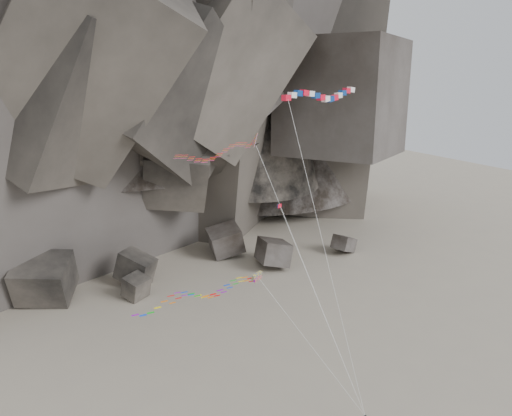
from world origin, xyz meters
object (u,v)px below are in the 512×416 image
delta_kite (212,153)px  banner_kite (322,96)px  parafoil_kite (194,295)px  pennant_kite (298,252)px

delta_kite → banner_kite: banner_kite is taller
parafoil_kite → pennant_kite: pennant_kite is taller
pennant_kite → parafoil_kite: bearing=128.4°
parafoil_kite → pennant_kite: size_ratio=0.98×
delta_kite → banner_kite: bearing=10.4°
parafoil_kite → banner_kite: bearing=-14.9°
delta_kite → parafoil_kite: delta_kite is taller
delta_kite → banner_kite: (11.86, -1.11, 4.99)m
delta_kite → parafoil_kite: 13.66m
banner_kite → parafoil_kite: banner_kite is taller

